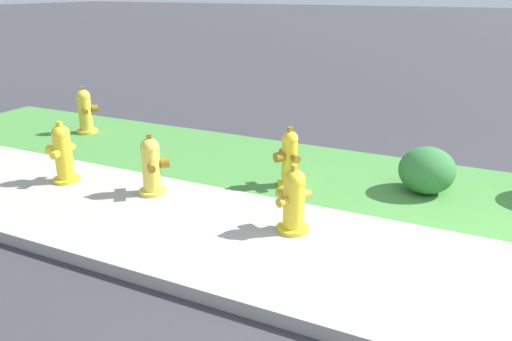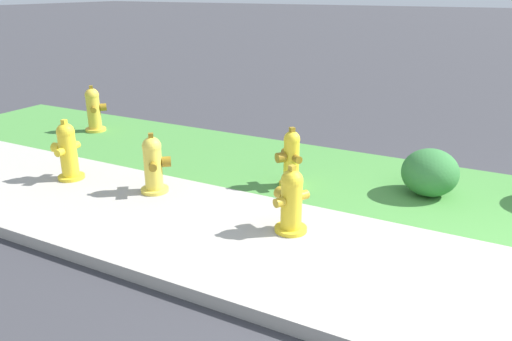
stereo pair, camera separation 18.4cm
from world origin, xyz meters
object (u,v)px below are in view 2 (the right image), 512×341
fire_hydrant_mid_block (153,165)px  fire_hydrant_far_end (291,201)px  fire_hydrant_at_driveway (94,110)px  shrub_bush_mid_verge (430,172)px  fire_hydrant_across_street (68,151)px  fire_hydrant_by_grass_verge (291,159)px

fire_hydrant_mid_block → fire_hydrant_far_end: fire_hydrant_mid_block is taller
fire_hydrant_at_driveway → shrub_bush_mid_verge: (5.31, -0.21, -0.09)m
fire_hydrant_mid_block → fire_hydrant_across_street: bearing=-121.7°
fire_hydrant_by_grass_verge → shrub_bush_mid_verge: 1.58m
fire_hydrant_by_grass_verge → fire_hydrant_far_end: 1.18m
fire_hydrant_at_driveway → fire_hydrant_far_end: fire_hydrant_at_driveway is taller
fire_hydrant_by_grass_verge → fire_hydrant_across_street: bearing=60.1°
fire_hydrant_at_driveway → fire_hydrant_far_end: size_ratio=1.10×
shrub_bush_mid_verge → fire_hydrant_by_grass_verge: bearing=-161.6°
fire_hydrant_at_driveway → fire_hydrant_by_grass_verge: fire_hydrant_at_driveway is taller
fire_hydrant_across_street → fire_hydrant_far_end: size_ratio=1.10×
fire_hydrant_at_driveway → fire_hydrant_across_street: fire_hydrant_across_street is taller
fire_hydrant_at_driveway → fire_hydrant_across_street: bearing=-9.0°
fire_hydrant_at_driveway → fire_hydrant_mid_block: bearing=11.4°
fire_hydrant_at_driveway → fire_hydrant_far_end: 4.65m
fire_hydrant_mid_block → fire_hydrant_far_end: size_ratio=1.04×
fire_hydrant_across_street → fire_hydrant_far_end: bearing=-100.3°
fire_hydrant_across_street → shrub_bush_mid_verge: bearing=-78.6°
fire_hydrant_by_grass_verge → shrub_bush_mid_verge: size_ratio=1.14×
fire_hydrant_far_end → shrub_bush_mid_verge: (1.01, 1.57, -0.06)m
fire_hydrant_mid_block → fire_hydrant_across_street: size_ratio=0.94×
fire_hydrant_at_driveway → fire_hydrant_mid_block: (2.51, -1.61, -0.02)m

